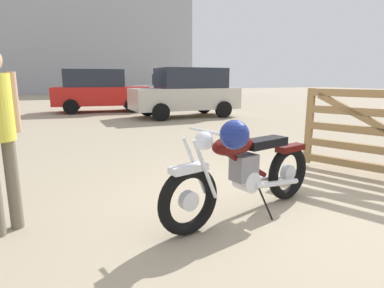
# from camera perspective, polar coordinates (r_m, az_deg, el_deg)

# --- Properties ---
(ground_plane) EXTENTS (80.00, 80.00, 0.00)m
(ground_plane) POSITION_cam_1_polar(r_m,az_deg,el_deg) (3.59, 15.40, -11.56)
(ground_plane) COLOR gray
(vintage_motorcycle) EXTENTS (2.04, 0.87, 1.07)m
(vintage_motorcycle) POSITION_cam_1_polar(r_m,az_deg,el_deg) (3.22, 9.28, -4.69)
(vintage_motorcycle) COLOR black
(vintage_motorcycle) RESTS_ON ground_plane
(pale_sedan_back) EXTENTS (4.05, 2.13, 1.78)m
(pale_sedan_back) POSITION_cam_1_polar(r_m,az_deg,el_deg) (14.22, -16.42, 9.32)
(pale_sedan_back) COLOR black
(pale_sedan_back) RESTS_ON ground_plane
(white_estate_far) EXTENTS (3.95, 1.93, 1.78)m
(white_estate_far) POSITION_cam_1_polar(r_m,az_deg,el_deg) (11.81, -0.99, 9.40)
(white_estate_far) COLOR black
(white_estate_far) RESTS_ON ground_plane
(blue_hatchback_right) EXTENTS (4.33, 2.20, 1.67)m
(blue_hatchback_right) POSITION_cam_1_polar(r_m,az_deg,el_deg) (19.32, -3.58, 10.03)
(blue_hatchback_right) COLOR black
(blue_hatchback_right) RESTS_ON ground_plane
(industrial_building) EXTENTS (21.52, 11.54, 22.57)m
(industrial_building) POSITION_cam_1_polar(r_m,az_deg,el_deg) (36.63, -18.51, 17.52)
(industrial_building) COLOR #9EA0A8
(industrial_building) RESTS_ON ground_plane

